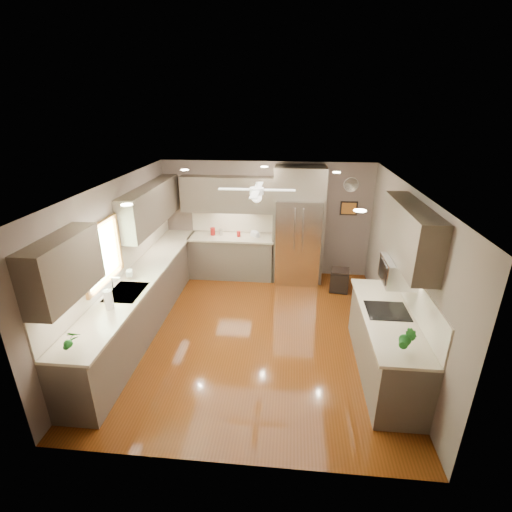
% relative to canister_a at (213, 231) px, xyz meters
% --- Properties ---
extents(floor, '(5.00, 5.00, 0.00)m').
position_rel_canister_a_xyz_m(floor, '(1.15, -2.24, -1.02)').
color(floor, '#4C230A').
rests_on(floor, ground).
extents(ceiling, '(5.00, 5.00, 0.00)m').
position_rel_canister_a_xyz_m(ceiling, '(1.15, -2.24, 1.48)').
color(ceiling, white).
rests_on(ceiling, ground).
extents(wall_back, '(4.50, 0.00, 4.50)m').
position_rel_canister_a_xyz_m(wall_back, '(1.15, 0.26, 0.23)').
color(wall_back, '#66574E').
rests_on(wall_back, ground).
extents(wall_front, '(4.50, 0.00, 4.50)m').
position_rel_canister_a_xyz_m(wall_front, '(1.15, -4.74, 0.23)').
color(wall_front, '#66574E').
rests_on(wall_front, ground).
extents(wall_left, '(0.00, 5.00, 5.00)m').
position_rel_canister_a_xyz_m(wall_left, '(-1.10, -2.24, 0.23)').
color(wall_left, '#66574E').
rests_on(wall_left, ground).
extents(wall_right, '(0.00, 5.00, 5.00)m').
position_rel_canister_a_xyz_m(wall_right, '(3.40, -2.24, 0.23)').
color(wall_right, '#66574E').
rests_on(wall_right, ground).
extents(canister_a, '(0.12, 0.12, 0.17)m').
position_rel_canister_a_xyz_m(canister_a, '(0.00, 0.00, 0.00)').
color(canister_a, maroon).
rests_on(canister_a, back_run).
extents(canister_b, '(0.10, 0.10, 0.14)m').
position_rel_canister_a_xyz_m(canister_b, '(0.17, 0.01, -0.01)').
color(canister_b, silver).
rests_on(canister_b, back_run).
extents(canister_d, '(0.11, 0.11, 0.12)m').
position_rel_canister_a_xyz_m(canister_d, '(0.58, -0.05, -0.02)').
color(canister_d, maroon).
rests_on(canister_d, back_run).
extents(soap_bottle, '(0.11, 0.12, 0.20)m').
position_rel_canister_a_xyz_m(soap_bottle, '(-0.91, -2.26, 0.02)').
color(soap_bottle, white).
rests_on(soap_bottle, left_run).
extents(potted_plant_left, '(0.19, 0.15, 0.32)m').
position_rel_canister_a_xyz_m(potted_plant_left, '(-0.80, -4.21, 0.08)').
color(potted_plant_left, '#1A5D1C').
rests_on(potted_plant_left, left_run).
extents(potted_plant_right, '(0.22, 0.20, 0.32)m').
position_rel_canister_a_xyz_m(potted_plant_right, '(3.07, -3.84, 0.08)').
color(potted_plant_right, '#1A5D1C').
rests_on(potted_plant_right, right_run).
extents(bowl, '(0.31, 0.31, 0.06)m').
position_rel_canister_a_xyz_m(bowl, '(0.93, -0.04, -0.05)').
color(bowl, beige).
rests_on(bowl, back_run).
extents(left_run, '(0.65, 4.70, 1.45)m').
position_rel_canister_a_xyz_m(left_run, '(-0.81, -2.09, -0.54)').
color(left_run, brown).
rests_on(left_run, ground).
extents(back_run, '(1.85, 0.65, 1.45)m').
position_rel_canister_a_xyz_m(back_run, '(0.42, -0.03, -0.54)').
color(back_run, brown).
rests_on(back_run, ground).
extents(uppers, '(4.50, 4.70, 0.95)m').
position_rel_canister_a_xyz_m(uppers, '(0.41, -1.53, 0.85)').
color(uppers, brown).
rests_on(uppers, wall_left).
extents(window, '(0.05, 1.12, 0.92)m').
position_rel_canister_a_xyz_m(window, '(-1.07, -2.74, 0.53)').
color(window, '#BFF2B2').
rests_on(window, wall_left).
extents(sink, '(0.50, 0.70, 0.32)m').
position_rel_canister_a_xyz_m(sink, '(-0.78, -2.74, -0.11)').
color(sink, silver).
rests_on(sink, left_run).
extents(refrigerator, '(1.06, 0.75, 2.45)m').
position_rel_canister_a_xyz_m(refrigerator, '(1.85, -0.08, 0.17)').
color(refrigerator, silver).
rests_on(refrigerator, ground).
extents(right_run, '(0.70, 2.20, 1.45)m').
position_rel_canister_a_xyz_m(right_run, '(3.08, -3.04, -0.54)').
color(right_run, brown).
rests_on(right_run, ground).
extents(microwave, '(0.43, 0.55, 0.34)m').
position_rel_canister_a_xyz_m(microwave, '(3.17, -2.79, 0.46)').
color(microwave, silver).
rests_on(microwave, wall_right).
extents(ceiling_fan, '(1.18, 1.18, 0.32)m').
position_rel_canister_a_xyz_m(ceiling_fan, '(1.15, -1.94, 1.31)').
color(ceiling_fan, white).
rests_on(ceiling_fan, ceiling).
extents(recessed_lights, '(2.84, 3.14, 0.01)m').
position_rel_canister_a_xyz_m(recessed_lights, '(1.11, -1.84, 1.47)').
color(recessed_lights, white).
rests_on(recessed_lights, ceiling).
extents(wall_clock, '(0.30, 0.03, 0.30)m').
position_rel_canister_a_xyz_m(wall_clock, '(2.90, 0.24, 1.03)').
color(wall_clock, white).
rests_on(wall_clock, wall_back).
extents(framed_print, '(0.36, 0.03, 0.30)m').
position_rel_canister_a_xyz_m(framed_print, '(2.90, 0.24, 0.53)').
color(framed_print, black).
rests_on(framed_print, wall_back).
extents(stool, '(0.42, 0.42, 0.46)m').
position_rel_canister_a_xyz_m(stool, '(2.73, -0.56, -0.78)').
color(stool, black).
rests_on(stool, ground).
extents(paper_towel, '(0.12, 0.12, 0.30)m').
position_rel_canister_a_xyz_m(paper_towel, '(-0.80, -3.24, 0.06)').
color(paper_towel, white).
rests_on(paper_towel, left_run).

